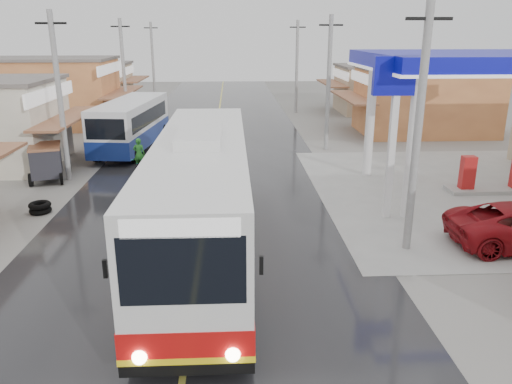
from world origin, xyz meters
TOP-DOWN VIEW (x-y plane):
  - ground at (0.00, 0.00)m, footprint 120.00×120.00m
  - road at (0.00, 15.00)m, footprint 12.00×90.00m
  - centre_line at (0.00, 15.00)m, footprint 0.15×90.00m
  - shopfronts_left at (-13.00, 18.00)m, footprint 11.00×44.00m
  - shopfronts_right at (15.00, 12.00)m, footprint 11.00×44.00m
  - utility_poles_left at (-7.00, 16.00)m, footprint 1.60×50.00m
  - utility_poles_right at (7.00, 15.00)m, footprint 1.60×36.00m
  - coach_bus at (0.15, -0.05)m, footprint 3.12×13.35m
  - second_bus at (-5.02, 15.51)m, footprint 3.46×9.32m
  - cyclist at (-3.53, 9.53)m, footprint 0.86×1.91m
  - tricycle_near at (-7.99, 8.86)m, footprint 2.14×2.49m
  - tyre_stack at (-6.70, 4.19)m, footprint 0.88×0.88m

SIDE VIEW (x-z plane):
  - ground at x=0.00m, z-range 0.00..0.00m
  - shopfronts_left at x=-13.00m, z-range -2.60..2.60m
  - shopfronts_right at x=15.00m, z-range -2.40..2.40m
  - utility_poles_left at x=-7.00m, z-range -4.00..4.00m
  - utility_poles_right at x=7.00m, z-range -4.00..4.00m
  - road at x=0.00m, z-range 0.00..0.02m
  - centre_line at x=0.00m, z-range 0.02..0.03m
  - tyre_stack at x=-6.70m, z-range 0.00..0.45m
  - cyclist at x=-3.53m, z-range -0.34..1.65m
  - tricycle_near at x=-7.99m, z-range 0.13..1.92m
  - second_bus at x=-5.02m, z-range 0.12..3.14m
  - coach_bus at x=0.15m, z-range -0.08..4.09m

